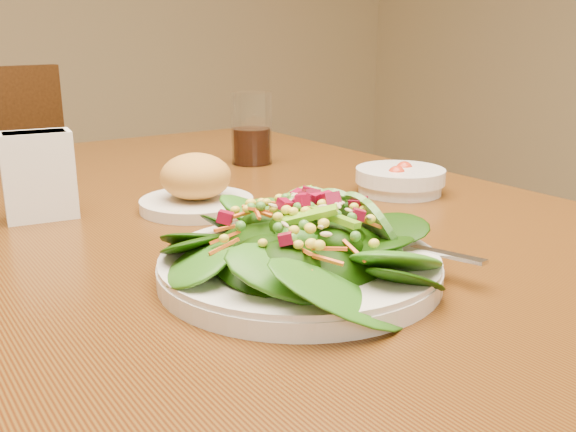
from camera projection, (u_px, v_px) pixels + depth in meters
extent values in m
cube|color=#553712|center=(234.00, 231.00, 0.86)|extent=(0.90, 1.40, 0.04)
cylinder|color=#321907|center=(245.00, 281.00, 1.68)|extent=(0.07, 0.07, 0.71)
cylinder|color=#321907|center=(19.00, 293.00, 1.99)|extent=(0.04, 0.04, 0.41)
cylinder|color=#321907|center=(72.00, 331.00, 1.74)|extent=(0.04, 0.04, 0.41)
cylinder|color=white|center=(299.00, 270.00, 0.64)|extent=(0.28, 0.28, 0.02)
ellipsoid|color=black|center=(299.00, 241.00, 0.63)|extent=(0.19, 0.19, 0.04)
cube|color=silver|center=(408.00, 244.00, 0.68)|extent=(0.05, 0.18, 0.01)
cylinder|color=white|center=(197.00, 204.00, 0.89)|extent=(0.16, 0.16, 0.02)
ellipsoid|color=#CB893B|center=(196.00, 176.00, 0.87)|extent=(0.10, 0.10, 0.06)
cylinder|color=white|center=(400.00, 180.00, 0.97)|extent=(0.13, 0.13, 0.04)
sphere|color=red|center=(404.00, 171.00, 0.99)|extent=(0.03, 0.03, 0.03)
sphere|color=red|center=(396.00, 175.00, 0.95)|extent=(0.03, 0.03, 0.03)
cylinder|color=silver|center=(252.00, 128.00, 1.17)|extent=(0.07, 0.07, 0.13)
cylinder|color=black|center=(252.00, 146.00, 1.18)|extent=(0.07, 0.07, 0.07)
cube|color=white|center=(38.00, 176.00, 0.83)|extent=(0.09, 0.06, 0.11)
cube|color=white|center=(38.00, 169.00, 0.83)|extent=(0.08, 0.05, 0.10)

